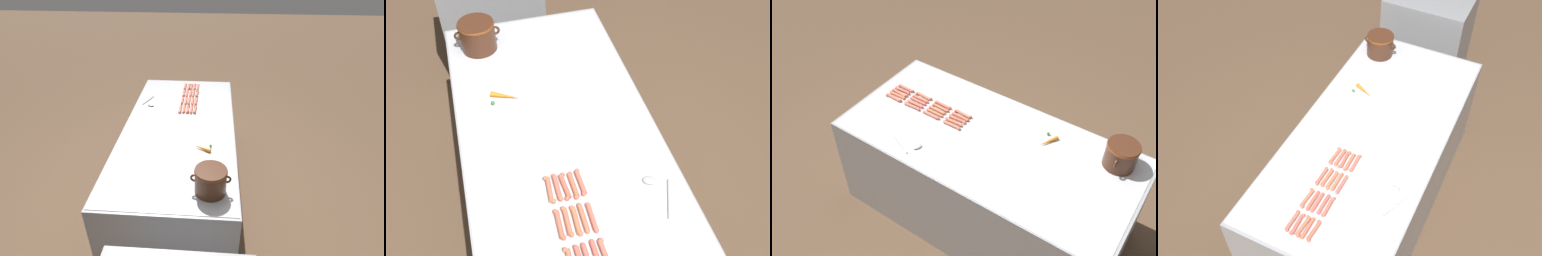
{
  "view_description": "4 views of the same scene",
  "coord_description": "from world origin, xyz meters",
  "views": [
    {
      "loc": [
        -0.31,
        2.49,
        2.41
      ],
      "look_at": [
        -0.13,
        0.11,
        0.94
      ],
      "focal_mm": 28.49,
      "sensor_mm": 36.0,
      "label": 1
    },
    {
      "loc": [
        -0.33,
        -1.55,
        2.68
      ],
      "look_at": [
        0.09,
        -0.04,
        0.96
      ],
      "focal_mm": 42.01,
      "sensor_mm": 36.0,
      "label": 2
    },
    {
      "loc": [
        2.04,
        1.17,
        3.22
      ],
      "look_at": [
        0.06,
        -0.19,
        0.97
      ],
      "focal_mm": 41.6,
      "sensor_mm": 36.0,
      "label": 3
    },
    {
      "loc": [
        0.86,
        -2.12,
        3.37
      ],
      "look_at": [
        -0.13,
        -0.1,
        0.96
      ],
      "focal_mm": 42.98,
      "sensor_mm": 36.0,
      "label": 4
    }
  ],
  "objects": [
    {
      "name": "back_cabinet",
      "position": [
        -0.16,
        1.77,
        0.51
      ],
      "size": [
        0.81,
        0.61,
        1.01
      ],
      "primitive_type": "cube",
      "color": "gray",
      "rests_on": "ground_plane"
    },
    {
      "name": "hot_dog_9",
      "position": [
        -0.06,
        -0.72,
        0.89
      ],
      "size": [
        0.02,
        0.16,
        0.02
      ],
      "color": "#D66453",
      "rests_on": "griddle_counter"
    },
    {
      "name": "hot_dog_7",
      "position": [
        -0.09,
        -0.33,
        0.89
      ],
      "size": [
        0.03,
        0.16,
        0.02
      ],
      "color": "#D06953",
      "rests_on": "griddle_counter"
    },
    {
      "name": "hot_dog_15",
      "position": [
        -0.02,
        -0.34,
        0.89
      ],
      "size": [
        0.03,
        0.16,
        0.02
      ],
      "color": "#D26A4D",
      "rests_on": "griddle_counter"
    },
    {
      "name": "carrot",
      "position": [
        -0.24,
        0.36,
        0.9
      ],
      "size": [
        0.17,
        0.1,
        0.03
      ],
      "color": "orange",
      "rests_on": "griddle_counter"
    },
    {
      "name": "hot_dog_4",
      "position": [
        -0.09,
        -0.92,
        0.89
      ],
      "size": [
        0.03,
        0.16,
        0.02
      ],
      "color": "#CF6353",
      "rests_on": "griddle_counter"
    },
    {
      "name": "hot_dog_8",
      "position": [
        -0.05,
        -0.92,
        0.89
      ],
      "size": [
        0.03,
        0.16,
        0.02
      ],
      "color": "#D77151",
      "rests_on": "griddle_counter"
    },
    {
      "name": "hot_dog_17",
      "position": [
        0.02,
        -0.72,
        0.89
      ],
      "size": [
        0.03,
        0.16,
        0.02
      ],
      "color": "#CA6A56",
      "rests_on": "griddle_counter"
    },
    {
      "name": "griddle_counter",
      "position": [
        0.0,
        0.0,
        0.44
      ],
      "size": [
        1.06,
        2.26,
        0.88
      ],
      "color": "#9EA0A5",
      "rests_on": "ground_plane"
    },
    {
      "name": "ground_plane",
      "position": [
        0.0,
        0.0,
        0.0
      ],
      "size": [
        20.0,
        20.0,
        0.0
      ],
      "primitive_type": "plane",
      "color": "brown"
    },
    {
      "name": "bean_pot",
      "position": [
        -0.32,
        0.87,
        0.99
      ],
      "size": [
        0.29,
        0.23,
        0.2
      ],
      "color": "#472616",
      "rests_on": "griddle_counter"
    },
    {
      "name": "hot_dog_2",
      "position": [
        -0.13,
        -0.53,
        0.89
      ],
      "size": [
        0.03,
        0.16,
        0.02
      ],
      "color": "#D7674F",
      "rests_on": "griddle_counter"
    },
    {
      "name": "hot_dog_19",
      "position": [
        0.02,
        -0.33,
        0.89
      ],
      "size": [
        0.03,
        0.16,
        0.02
      ],
      "color": "#D76956",
      "rests_on": "griddle_counter"
    },
    {
      "name": "hot_dog_5",
      "position": [
        -0.09,
        -0.73,
        0.89
      ],
      "size": [
        0.03,
        0.16,
        0.02
      ],
      "color": "#D4654D",
      "rests_on": "griddle_counter"
    },
    {
      "name": "hot_dog_0",
      "position": [
        -0.13,
        -0.91,
        0.89
      ],
      "size": [
        0.03,
        0.16,
        0.02
      ],
      "color": "#CF6A54",
      "rests_on": "griddle_counter"
    },
    {
      "name": "hot_dog_13",
      "position": [
        -0.02,
        -0.72,
        0.89
      ],
      "size": [
        0.03,
        0.16,
        0.02
      ],
      "color": "#D66353",
      "rests_on": "griddle_counter"
    },
    {
      "name": "hot_dog_6",
      "position": [
        -0.09,
        -0.52,
        0.89
      ],
      "size": [
        0.03,
        0.16,
        0.02
      ],
      "color": "#CD6B4F",
      "rests_on": "griddle_counter"
    },
    {
      "name": "hot_dog_10",
      "position": [
        -0.05,
        -0.53,
        0.89
      ],
      "size": [
        0.03,
        0.16,
        0.02
      ],
      "color": "#D5714D",
      "rests_on": "griddle_counter"
    },
    {
      "name": "hot_dog_3",
      "position": [
        -0.13,
        -0.33,
        0.89
      ],
      "size": [
        0.03,
        0.16,
        0.02
      ],
      "color": "#CF6C50",
      "rests_on": "griddle_counter"
    },
    {
      "name": "hot_dog_18",
      "position": [
        0.02,
        -0.53,
        0.89
      ],
      "size": [
        0.03,
        0.16,
        0.02
      ],
      "color": "#D06755",
      "rests_on": "griddle_counter"
    },
    {
      "name": "hot_dog_1",
      "position": [
        -0.13,
        -0.72,
        0.89
      ],
      "size": [
        0.03,
        0.16,
        0.02
      ],
      "color": "#CD6D4E",
      "rests_on": "griddle_counter"
    },
    {
      "name": "hot_dog_14",
      "position": [
        -0.02,
        -0.52,
        0.89
      ],
      "size": [
        0.02,
        0.16,
        0.02
      ],
      "color": "#D27051",
      "rests_on": "griddle_counter"
    },
    {
      "name": "serving_spoon",
      "position": [
        0.37,
        -0.45,
        0.89
      ],
      "size": [
        0.14,
        0.26,
        0.02
      ],
      "color": "#B7B7BC",
      "rests_on": "griddle_counter"
    },
    {
      "name": "hot_dog_11",
      "position": [
        -0.06,
        -0.33,
        0.89
      ],
      "size": [
        0.04,
        0.16,
        0.02
      ],
      "color": "#D3644E",
      "rests_on": "griddle_counter"
    },
    {
      "name": "hot_dog_12",
      "position": [
        -0.02,
        -0.92,
        0.89
      ],
      "size": [
        0.03,
        0.16,
        0.02
      ],
      "color": "#D86B4F",
      "rests_on": "griddle_counter"
    },
    {
      "name": "hot_dog_16",
      "position": [
        0.02,
        -0.92,
        0.89
      ],
      "size": [
        0.03,
        0.16,
        0.02
      ],
      "color": "#D8674C",
      "rests_on": "griddle_counter"
    }
  ]
}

